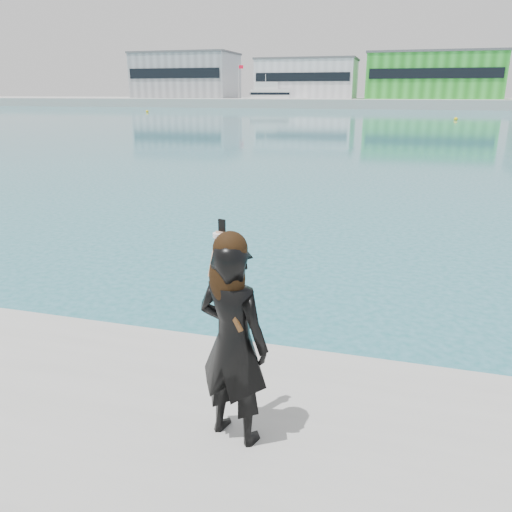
{
  "coord_description": "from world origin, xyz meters",
  "views": [
    {
      "loc": [
        1.65,
        -4.2,
        3.68
      ],
      "look_at": [
        0.47,
        0.01,
        2.24
      ],
      "focal_mm": 35.0,
      "sensor_mm": 36.0,
      "label": 1
    }
  ],
  "objects_px": {
    "motor_yacht": "(271,98)",
    "buoy_near": "(456,120)",
    "buoy_far": "(147,112)",
    "woman": "(233,337)"
  },
  "relations": [
    {
      "from": "motor_yacht",
      "to": "buoy_near",
      "type": "height_order",
      "value": "motor_yacht"
    },
    {
      "from": "motor_yacht",
      "to": "woman",
      "type": "height_order",
      "value": "motor_yacht"
    },
    {
      "from": "motor_yacht",
      "to": "buoy_far",
      "type": "xyz_separation_m",
      "value": [
        -14.78,
        -34.95,
        -2.13
      ]
    },
    {
      "from": "motor_yacht",
      "to": "woman",
      "type": "bearing_deg",
      "value": -96.1
    },
    {
      "from": "motor_yacht",
      "to": "buoy_near",
      "type": "xyz_separation_m",
      "value": [
        37.5,
        -47.61,
        -2.13
      ]
    },
    {
      "from": "buoy_near",
      "to": "buoy_far",
      "type": "xyz_separation_m",
      "value": [
        -52.28,
        12.66,
        0.0
      ]
    },
    {
      "from": "motor_yacht",
      "to": "buoy_near",
      "type": "bearing_deg",
      "value": -71.78
    },
    {
      "from": "motor_yacht",
      "to": "buoy_far",
      "type": "relative_size",
      "value": 33.68
    },
    {
      "from": "buoy_near",
      "to": "woman",
      "type": "xyz_separation_m",
      "value": [
        -8.29,
        -70.4,
        1.75
      ]
    },
    {
      "from": "buoy_near",
      "to": "woman",
      "type": "height_order",
      "value": "woman"
    }
  ]
}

